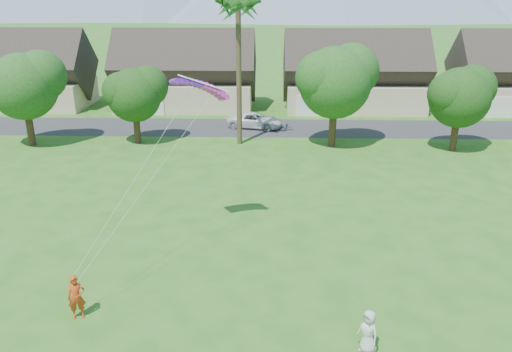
{
  "coord_description": "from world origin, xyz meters",
  "views": [
    {
      "loc": [
        0.72,
        -13.54,
        12.5
      ],
      "look_at": [
        0.0,
        10.0,
        3.8
      ],
      "focal_mm": 35.0,
      "sensor_mm": 36.0,
      "label": 1
    }
  ],
  "objects_px": {
    "watcher": "(368,332)",
    "parked_car": "(255,120)",
    "kite_flyer": "(76,297)",
    "parafoil_kite": "(201,85)"
  },
  "relations": [
    {
      "from": "parafoil_kite",
      "to": "kite_flyer",
      "type": "bearing_deg",
      "value": -142.13
    },
    {
      "from": "kite_flyer",
      "to": "watcher",
      "type": "relative_size",
      "value": 1.09
    },
    {
      "from": "parked_car",
      "to": "parafoil_kite",
      "type": "xyz_separation_m",
      "value": [
        -1.92,
        -23.0,
        7.46
      ]
    },
    {
      "from": "kite_flyer",
      "to": "parafoil_kite",
      "type": "distance_m",
      "value": 11.35
    },
    {
      "from": "parked_car",
      "to": "watcher",
      "type": "bearing_deg",
      "value": -157.39
    },
    {
      "from": "kite_flyer",
      "to": "parafoil_kite",
      "type": "relative_size",
      "value": 0.61
    },
    {
      "from": "watcher",
      "to": "parked_car",
      "type": "distance_m",
      "value": 32.77
    },
    {
      "from": "watcher",
      "to": "parked_car",
      "type": "xyz_separation_m",
      "value": [
        -5.19,
        32.36,
        -0.14
      ]
    },
    {
      "from": "kite_flyer",
      "to": "parked_car",
      "type": "xyz_separation_m",
      "value": [
        6.21,
        30.62,
        -0.22
      ]
    },
    {
      "from": "watcher",
      "to": "kite_flyer",
      "type": "bearing_deg",
      "value": -137.5
    }
  ]
}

